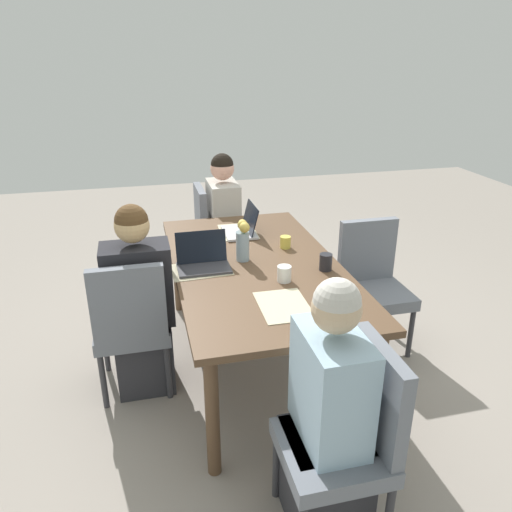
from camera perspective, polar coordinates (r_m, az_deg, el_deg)
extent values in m
plane|color=gray|center=(3.50, 0.00, -12.02)|extent=(10.00, 10.00, 0.00)
cube|color=brown|center=(3.15, 0.00, -1.17)|extent=(1.92, 1.03, 0.04)
cylinder|color=brown|center=(4.04, -9.00, -1.62)|extent=(0.07, 0.07, 0.70)
cylinder|color=brown|center=(2.54, -5.02, -17.87)|extent=(0.07, 0.07, 0.70)
cylinder|color=brown|center=(4.18, 2.90, -0.46)|extent=(0.07, 0.07, 0.70)
cylinder|color=brown|center=(2.76, 13.67, -14.65)|extent=(0.07, 0.07, 0.70)
cube|color=slate|center=(3.18, -14.02, -8.00)|extent=(0.44, 0.44, 0.08)
cube|color=slate|center=(2.88, -14.46, -5.37)|extent=(0.06, 0.42, 0.45)
cylinder|color=#333338|center=(3.47, -16.88, -9.90)|extent=(0.04, 0.04, 0.37)
cylinder|color=#333338|center=(3.45, -10.52, -9.34)|extent=(0.04, 0.04, 0.37)
cylinder|color=#333338|center=(3.15, -17.11, -13.56)|extent=(0.04, 0.04, 0.37)
cylinder|color=#333338|center=(3.14, -10.02, -12.96)|extent=(0.04, 0.04, 0.37)
cube|color=#2D2D33|center=(3.27, -12.64, -10.70)|extent=(0.36, 0.34, 0.45)
cube|color=#232328|center=(3.04, -13.40, -3.19)|extent=(0.24, 0.40, 0.50)
sphere|color=tan|center=(2.90, -14.06, 3.39)|extent=(0.20, 0.20, 0.20)
sphere|color=#51381E|center=(2.89, -14.12, 3.95)|extent=(0.19, 0.19, 0.19)
cube|color=slate|center=(4.46, -3.81, 1.88)|extent=(0.44, 0.44, 0.08)
cube|color=slate|center=(4.35, -6.37, 4.92)|extent=(0.42, 0.06, 0.45)
cylinder|color=#333338|center=(4.75, -1.89, 0.34)|extent=(0.04, 0.04, 0.37)
cylinder|color=#333338|center=(4.41, -0.86, -1.49)|extent=(0.04, 0.04, 0.37)
cylinder|color=#333338|center=(4.70, -6.43, -0.09)|extent=(0.04, 0.04, 0.37)
cylinder|color=#333338|center=(4.35, -5.75, -1.98)|extent=(0.04, 0.04, 0.37)
cube|color=#2D2D33|center=(4.48, -3.61, -0.60)|extent=(0.34, 0.36, 0.45)
cube|color=#B7B2A8|center=(4.31, -3.77, 5.20)|extent=(0.40, 0.24, 0.50)
sphere|color=#DA9D85|center=(4.21, -3.90, 10.00)|extent=(0.20, 0.20, 0.20)
sphere|color=black|center=(4.21, -3.91, 10.40)|extent=(0.19, 0.19, 0.19)
cube|color=slate|center=(2.30, 8.73, -21.27)|extent=(0.44, 0.44, 0.08)
cube|color=slate|center=(2.20, 13.92, -15.11)|extent=(0.42, 0.06, 0.45)
cylinder|color=#333338|center=(2.54, 2.35, -22.91)|extent=(0.04, 0.04, 0.37)
cylinder|color=#333338|center=(2.64, 10.88, -21.15)|extent=(0.04, 0.04, 0.37)
cube|color=#2D2D33|center=(2.47, 7.89, -23.44)|extent=(0.34, 0.36, 0.45)
cube|color=#99B7CC|center=(2.15, 8.59, -14.65)|extent=(0.40, 0.24, 0.50)
sphere|color=#CCAC86|center=(1.95, 9.22, -5.98)|extent=(0.20, 0.20, 0.20)
sphere|color=beige|center=(1.94, 9.28, -5.21)|extent=(0.19, 0.19, 0.19)
cube|color=slate|center=(3.57, 13.58, -4.38)|extent=(0.44, 0.44, 0.08)
cube|color=slate|center=(3.61, 12.63, 0.69)|extent=(0.06, 0.42, 0.45)
cylinder|color=#333338|center=(3.62, 17.32, -8.48)|extent=(0.04, 0.04, 0.37)
cylinder|color=#333338|center=(3.45, 11.79, -9.49)|extent=(0.04, 0.04, 0.37)
cylinder|color=#333338|center=(3.90, 14.54, -5.75)|extent=(0.04, 0.04, 0.37)
cylinder|color=#333338|center=(3.75, 9.36, -6.52)|extent=(0.04, 0.04, 0.37)
cylinder|color=#8EA8B7|center=(3.15, -1.54, 1.13)|extent=(0.08, 0.08, 0.19)
sphere|color=gold|center=(3.08, -1.33, 3.29)|extent=(0.07, 0.07, 0.07)
cylinder|color=#477A3D|center=(3.08, -1.33, 2.92)|extent=(0.01, 0.01, 0.04)
sphere|color=gold|center=(3.10, -1.57, 3.59)|extent=(0.06, 0.06, 0.06)
cylinder|color=#477A3D|center=(3.11, -1.56, 3.17)|extent=(0.01, 0.01, 0.05)
sphere|color=gold|center=(3.13, -1.57, 3.75)|extent=(0.05, 0.05, 0.05)
cylinder|color=#477A3D|center=(3.14, -1.57, 3.33)|extent=(0.01, 0.01, 0.05)
sphere|color=gold|center=(3.10, -1.58, 3.61)|extent=(0.06, 0.06, 0.06)
cylinder|color=#477A3D|center=(3.11, -1.57, 3.18)|extent=(0.01, 0.01, 0.05)
cube|color=beige|center=(3.06, -6.35, -1.58)|extent=(0.28, 0.37, 0.00)
cube|color=beige|center=(3.68, -2.08, 2.80)|extent=(0.37, 0.27, 0.00)
cube|color=beige|center=(2.64, 3.20, -5.69)|extent=(0.36, 0.27, 0.00)
cube|color=#38383D|center=(3.06, -6.00, -1.37)|extent=(0.22, 0.32, 0.02)
cube|color=black|center=(3.10, -6.32, 1.07)|extent=(0.05, 0.31, 0.20)
cube|color=silver|center=(3.64, -1.96, 2.74)|extent=(0.32, 0.22, 0.02)
cube|color=black|center=(3.62, -0.66, 4.41)|extent=(0.31, 0.06, 0.20)
cylinder|color=white|center=(2.89, 3.26, -2.05)|extent=(0.08, 0.08, 0.09)
cylinder|color=#DBC64C|center=(3.37, 3.39, 1.60)|extent=(0.07, 0.07, 0.08)
cylinder|color=#232328|center=(3.06, 8.00, -0.69)|extent=(0.08, 0.08, 0.10)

